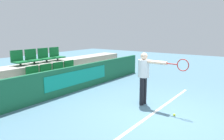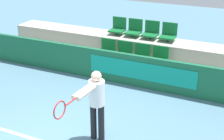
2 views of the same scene
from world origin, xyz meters
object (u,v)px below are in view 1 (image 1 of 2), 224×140
(stadium_chair_4, at_px, (19,59))
(tennis_ball, at_px, (174,115))
(stadium_chair_3, at_px, (71,69))
(stadium_chair_6, at_px, (45,56))
(stadium_chair_2, at_px, (60,71))
(tennis_player, at_px, (146,73))
(stadium_chair_5, at_px, (33,58))
(stadium_chair_7, at_px, (56,55))
(stadium_chair_1, at_px, (48,73))
(stadium_chair_0, at_px, (35,76))

(stadium_chair_4, xyz_separation_m, tennis_ball, (1.01, -5.29, -1.15))
(stadium_chair_3, xyz_separation_m, tennis_ball, (-0.67, -4.44, -0.67))
(stadium_chair_4, bearing_deg, stadium_chair_6, 0.00)
(stadium_chair_2, height_order, stadium_chair_4, stadium_chair_4)
(stadium_chair_3, bearing_deg, tennis_player, -95.23)
(stadium_chair_4, distance_m, stadium_chair_5, 0.56)
(stadium_chair_6, distance_m, stadium_chair_7, 0.56)
(stadium_chair_4, height_order, tennis_ball, stadium_chair_4)
(stadium_chair_5, xyz_separation_m, tennis_player, (0.81, -4.26, -0.22))
(stadium_chair_5, bearing_deg, stadium_chair_1, -90.00)
(stadium_chair_7, bearing_deg, tennis_player, -94.18)
(stadium_chair_0, bearing_deg, stadium_chair_4, 90.00)
(stadium_chair_2, xyz_separation_m, stadium_chair_7, (0.56, 0.86, 0.49))
(stadium_chair_3, bearing_deg, stadium_chair_7, 90.00)
(stadium_chair_5, bearing_deg, stadium_chair_4, 180.00)
(stadium_chair_2, bearing_deg, stadium_chair_1, 180.00)
(stadium_chair_7, bearing_deg, stadium_chair_3, -90.00)
(stadium_chair_0, distance_m, stadium_chair_7, 1.95)
(stadium_chair_3, distance_m, stadium_chair_4, 1.95)
(stadium_chair_5, bearing_deg, stadium_chair_6, 0.00)
(tennis_player, bearing_deg, stadium_chair_7, 89.86)
(stadium_chair_1, distance_m, stadium_chair_6, 1.13)
(stadium_chair_5, bearing_deg, stadium_chair_0, -123.07)
(stadium_chair_1, height_order, stadium_chair_5, stadium_chair_5)
(stadium_chair_0, xyz_separation_m, tennis_player, (1.37, -3.40, 0.27))
(stadium_chair_2, distance_m, stadium_chair_5, 1.13)
(stadium_chair_6, relative_size, tennis_player, 0.34)
(tennis_player, height_order, tennis_ball, tennis_player)
(stadium_chair_1, bearing_deg, stadium_chair_2, 0.00)
(stadium_chair_2, bearing_deg, stadium_chair_6, 90.00)
(stadium_chair_3, height_order, stadium_chair_6, stadium_chair_6)
(stadium_chair_1, distance_m, tennis_player, 3.51)
(stadium_chair_4, distance_m, tennis_player, 4.48)
(stadium_chair_1, distance_m, tennis_ball, 4.51)
(stadium_chair_0, bearing_deg, stadium_chair_6, 37.52)
(stadium_chair_3, relative_size, tennis_ball, 8.12)
(stadium_chair_0, height_order, stadium_chair_7, stadium_chair_7)
(stadium_chair_2, bearing_deg, stadium_chair_0, 180.00)
(stadium_chair_0, relative_size, tennis_player, 0.34)
(stadium_chair_4, bearing_deg, stadium_chair_5, 0.00)
(stadium_chair_5, xyz_separation_m, tennis_ball, (0.45, -5.29, -1.15))
(tennis_ball, bearing_deg, stadium_chair_6, 88.85)
(stadium_chair_7, distance_m, tennis_ball, 5.46)
(stadium_chair_1, height_order, stadium_chair_6, stadium_chair_6)
(stadium_chair_2, height_order, stadium_chair_3, same)
(stadium_chair_4, relative_size, stadium_chair_5, 1.00)
(stadium_chair_6, relative_size, tennis_ball, 8.12)
(stadium_chair_7, bearing_deg, stadium_chair_2, -123.07)
(stadium_chair_2, xyz_separation_m, stadium_chair_4, (-1.12, 0.86, 0.49))
(stadium_chair_2, xyz_separation_m, tennis_player, (0.25, -3.40, 0.27))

